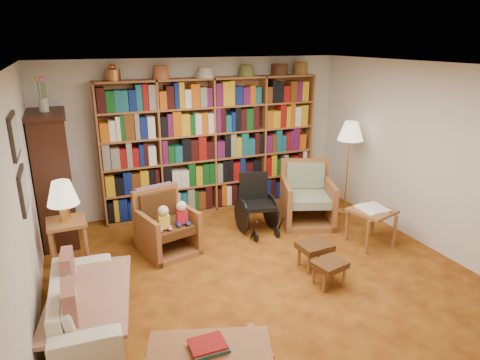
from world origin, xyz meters
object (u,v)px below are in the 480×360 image
side_table_lamp (68,234)px  armchair_leather (166,225)px  side_table_papers (372,215)px  floor_lamp (350,135)px  footstool_b (329,266)px  wheelchair (257,205)px  armchair_sage (304,199)px  footstool_a (315,248)px  coffee_table (209,354)px  sofa (85,300)px

side_table_lamp → armchair_leather: (1.24, 0.12, -0.16)m
side_table_lamp → side_table_papers: bearing=-11.7°
side_table_papers → floor_lamp: bearing=71.6°
floor_lamp → footstool_b: size_ratio=3.62×
wheelchair → armchair_sage: bearing=2.2°
footstool_a → coffee_table: 2.37m
wheelchair → footstool_a: wheelchair is taller
armchair_leather → footstool_a: (1.61, -1.21, -0.08)m
side_table_papers → footstool_b: size_ratio=1.55×
sofa → wheelchair: bearing=-59.7°
wheelchair → coffee_table: size_ratio=0.82×
armchair_sage → coffee_table: armchair_sage is taller
sofa → floor_lamp: floor_lamp is taller
armchair_leather → armchair_sage: armchair_sage is taller
armchair_leather → coffee_table: bearing=-95.6°
armchair_leather → armchair_sage: (2.25, 0.14, 0.01)m
side_table_papers → sofa: bearing=-175.5°
side_table_lamp → floor_lamp: 4.39m
side_table_lamp → wheelchair: wheelchair is taller
coffee_table → side_table_lamp: bearing=111.1°
armchair_sage → footstool_a: bearing=-115.3°
footstool_a → side_table_lamp: bearing=159.2°
floor_lamp → side_table_papers: bearing=-108.4°
wheelchair → armchair_leather: bearing=-175.7°
armchair_leather → coffee_table: armchair_leather is taller
side_table_lamp → side_table_papers: side_table_lamp is taller
side_table_papers → footstool_a: size_ratio=1.56×
side_table_lamp → floor_lamp: (4.30, 0.30, 0.82)m
sofa → footstool_b: (2.69, -0.39, 0.02)m
floor_lamp → footstool_b: (-1.51, -1.80, -1.08)m
sofa → armchair_leather: size_ratio=1.84×
armchair_leather → footstool_b: bearing=-46.3°
side_table_papers → footstool_b: 1.35m
footstool_a → footstool_b: (-0.06, -0.42, -0.02)m
sofa → footstool_a: bearing=-86.9°
side_table_lamp → armchair_leather: armchair_leather is taller
armchair_sage → side_table_papers: bearing=-67.4°
wheelchair → footstool_b: (0.15, -1.73, -0.15)m
sofa → coffee_table: 1.68m
sofa → armchair_sage: armchair_sage is taller
footstool_a → wheelchair: bearing=99.0°
armchair_leather → armchair_sage: size_ratio=0.85×
footstool_b → armchair_leather: bearing=133.7°
wheelchair → side_table_papers: 1.66m
armchair_leather → side_table_papers: bearing=-19.2°
armchair_leather → coffee_table: (-0.26, -2.66, 0.04)m
armchair_sage → floor_lamp: bearing=2.7°
sofa → armchair_sage: size_ratio=1.55×
side_table_papers → coffee_table: size_ratio=0.61×
side_table_lamp → coffee_table: side_table_lamp is taller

